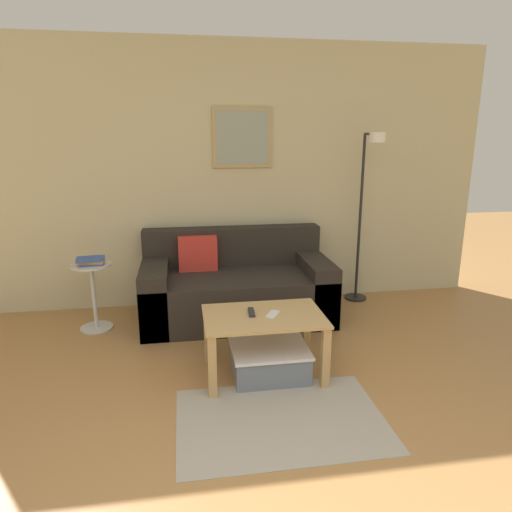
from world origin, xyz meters
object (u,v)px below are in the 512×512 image
at_px(storage_bin, 269,360).
at_px(cell_phone, 273,314).
at_px(remote_control, 251,312).
at_px(book_stack, 91,261).
at_px(side_table, 93,291).
at_px(couch, 236,287).
at_px(coffee_table, 264,327).
at_px(floor_lamp, 366,204).

relative_size(storage_bin, cell_phone, 3.90).
height_order(remote_control, cell_phone, remote_control).
height_order(book_stack, cell_phone, book_stack).
relative_size(side_table, remote_control, 3.99).
relative_size(couch, book_stack, 6.97).
relative_size(side_table, cell_phone, 4.28).
relative_size(coffee_table, cell_phone, 6.03).
xyz_separation_m(remote_control, cell_phone, (0.15, -0.04, -0.01)).
xyz_separation_m(book_stack, cell_phone, (1.39, -1.02, -0.17)).
xyz_separation_m(storage_bin, book_stack, (-1.37, 1.04, 0.52)).
bearing_deg(couch, book_stack, -175.78).
bearing_deg(book_stack, couch, 4.22).
xyz_separation_m(coffee_table, cell_phone, (0.06, -0.00, 0.10)).
bearing_deg(storage_bin, book_stack, 142.72).
xyz_separation_m(storage_bin, floor_lamp, (1.20, 1.28, 0.92)).
xyz_separation_m(floor_lamp, cell_phone, (-1.18, -1.27, -0.57)).
bearing_deg(coffee_table, cell_phone, -3.66).
xyz_separation_m(floor_lamp, book_stack, (-2.57, -0.24, -0.40)).
distance_m(coffee_table, side_table, 1.69).
bearing_deg(coffee_table, book_stack, 142.51).
distance_m(storage_bin, floor_lamp, 1.98).
xyz_separation_m(coffee_table, floor_lamp, (1.24, 1.26, 0.67)).
bearing_deg(remote_control, book_stack, 145.54).
bearing_deg(remote_control, side_table, 145.43).
bearing_deg(couch, floor_lamp, 6.44).
distance_m(storage_bin, book_stack, 1.80).
xyz_separation_m(coffee_table, side_table, (-1.34, 1.03, -0.01)).
height_order(coffee_table, remote_control, remote_control).
bearing_deg(side_table, floor_lamp, 5.11).
bearing_deg(remote_control, floor_lamp, 46.40).
xyz_separation_m(storage_bin, side_table, (-1.38, 1.05, 0.25)).
bearing_deg(remote_control, storage_bin, -23.56).
distance_m(storage_bin, cell_phone, 0.35).
relative_size(couch, storage_bin, 3.17).
relative_size(book_stack, remote_control, 1.65).
xyz_separation_m(side_table, book_stack, (0.01, -0.01, 0.27)).
relative_size(couch, remote_control, 11.51).
height_order(couch, storage_bin, couch).
height_order(floor_lamp, side_table, floor_lamp).
bearing_deg(side_table, remote_control, -38.25).
distance_m(coffee_table, remote_control, 0.14).
height_order(couch, floor_lamp, floor_lamp).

